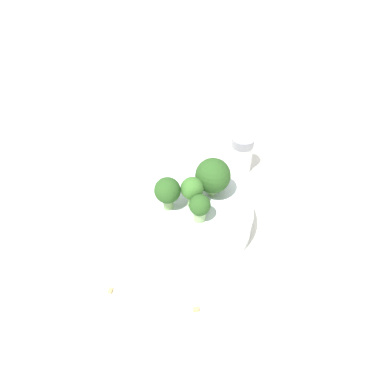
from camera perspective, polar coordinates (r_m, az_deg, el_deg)
name	(u,v)px	position (r m, az deg, el deg)	size (l,w,h in m)	color
ground_plane	(192,225)	(0.62, 0.00, -5.00)	(3.00, 3.00, 0.00)	silver
bowl	(192,216)	(0.60, 0.00, -3.75)	(0.19, 0.19, 0.04)	silver
broccoli_floret_0	(192,190)	(0.57, 0.07, 0.36)	(0.04, 0.04, 0.05)	#8EB770
broccoli_floret_1	(217,171)	(0.61, 3.83, 3.24)	(0.04, 0.04, 0.05)	#7A9E5B
broccoli_floret_2	(213,176)	(0.58, 3.20, 2.47)	(0.06, 0.06, 0.07)	#84AD66
broccoli_floret_3	(200,207)	(0.55, 1.19, -2.27)	(0.03, 0.03, 0.05)	#8EB770
broccoli_floret_4	(167,193)	(0.56, -3.78, -0.12)	(0.04, 0.04, 0.06)	#7A9E5B
pepper_shaker	(242,154)	(0.70, 7.56, 5.81)	(0.04, 0.04, 0.07)	silver
almond_crumb_0	(110,290)	(0.55, -12.37, -14.34)	(0.01, 0.01, 0.01)	tan
almond_crumb_1	(196,308)	(0.53, 0.62, -17.31)	(0.01, 0.01, 0.01)	tan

